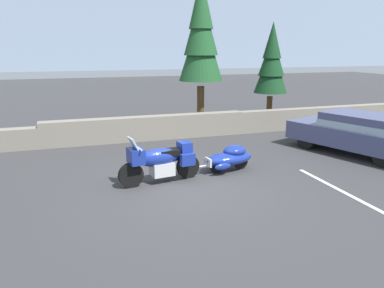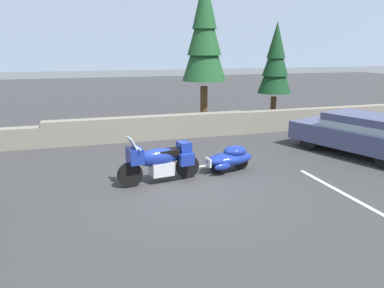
{
  "view_description": "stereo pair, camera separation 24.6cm",
  "coord_description": "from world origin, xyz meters",
  "px_view_note": "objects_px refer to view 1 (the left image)",
  "views": [
    {
      "loc": [
        -2.77,
        -8.72,
        3.52
      ],
      "look_at": [
        0.46,
        1.14,
        0.85
      ],
      "focal_mm": 34.69,
      "sensor_mm": 36.0,
      "label": 1
    },
    {
      "loc": [
        -2.54,
        -8.8,
        3.52
      ],
      "look_at": [
        0.46,
        1.14,
        0.85
      ],
      "focal_mm": 34.69,
      "sensor_mm": 36.0,
      "label": 2
    }
  ],
  "objects_px": {
    "pine_tree_tall": "(201,34)",
    "car_shaped_trailer": "(230,157)",
    "touring_motorcycle": "(160,160)",
    "pine_tree_secondary": "(272,62)",
    "sedan_at_right_edge": "(358,132)"
  },
  "relations": [
    {
      "from": "sedan_at_right_edge",
      "to": "pine_tree_secondary",
      "type": "bearing_deg",
      "value": 93.9
    },
    {
      "from": "touring_motorcycle",
      "to": "car_shaped_trailer",
      "type": "bearing_deg",
      "value": 8.5
    },
    {
      "from": "car_shaped_trailer",
      "to": "sedan_at_right_edge",
      "type": "relative_size",
      "value": 0.46
    },
    {
      "from": "pine_tree_tall",
      "to": "car_shaped_trailer",
      "type": "bearing_deg",
      "value": -101.31
    },
    {
      "from": "touring_motorcycle",
      "to": "car_shaped_trailer",
      "type": "relative_size",
      "value": 1.03
    },
    {
      "from": "touring_motorcycle",
      "to": "pine_tree_secondary",
      "type": "height_order",
      "value": "pine_tree_secondary"
    },
    {
      "from": "touring_motorcycle",
      "to": "sedan_at_right_edge",
      "type": "height_order",
      "value": "sedan_at_right_edge"
    },
    {
      "from": "car_shaped_trailer",
      "to": "pine_tree_secondary",
      "type": "relative_size",
      "value": 0.47
    },
    {
      "from": "sedan_at_right_edge",
      "to": "pine_tree_tall",
      "type": "relative_size",
      "value": 0.73
    },
    {
      "from": "car_shaped_trailer",
      "to": "pine_tree_secondary",
      "type": "bearing_deg",
      "value": 51.54
    },
    {
      "from": "touring_motorcycle",
      "to": "pine_tree_secondary",
      "type": "bearing_deg",
      "value": 41.94
    },
    {
      "from": "car_shaped_trailer",
      "to": "pine_tree_tall",
      "type": "height_order",
      "value": "pine_tree_tall"
    },
    {
      "from": "sedan_at_right_edge",
      "to": "pine_tree_tall",
      "type": "xyz_separation_m",
      "value": [
        -3.7,
        5.68,
        3.36
      ]
    },
    {
      "from": "touring_motorcycle",
      "to": "car_shaped_trailer",
      "type": "distance_m",
      "value": 2.21
    },
    {
      "from": "car_shaped_trailer",
      "to": "sedan_at_right_edge",
      "type": "xyz_separation_m",
      "value": [
        4.89,
        0.32,
        0.36
      ]
    }
  ]
}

